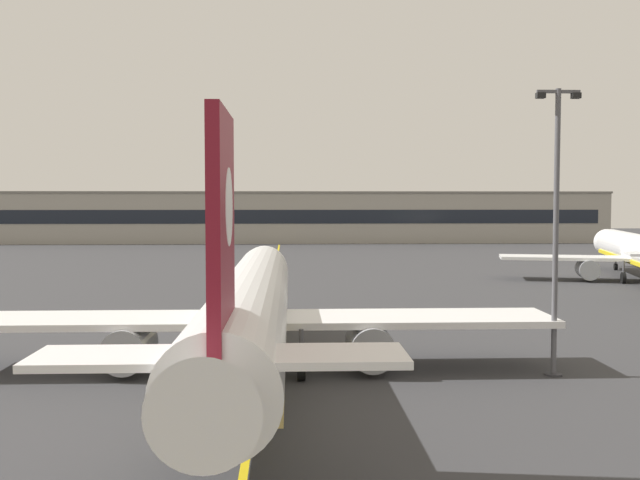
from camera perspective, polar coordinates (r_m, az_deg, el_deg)
ground_plane at (r=26.92m, az=-6.17°, el=-16.34°), size 400.00×400.00×0.00m
taxiway_centreline at (r=56.07m, az=-4.12°, el=-6.05°), size 1.34×180.00×0.01m
airliner_foreground at (r=37.94m, az=-5.48°, el=-5.35°), size 32.00×41.40×11.65m
apron_lamp_post at (r=38.60m, az=18.07°, el=0.96°), size 2.24×0.90×14.57m
terminal_building at (r=153.79m, az=-3.47°, el=1.82°), size 139.62×12.40×10.76m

